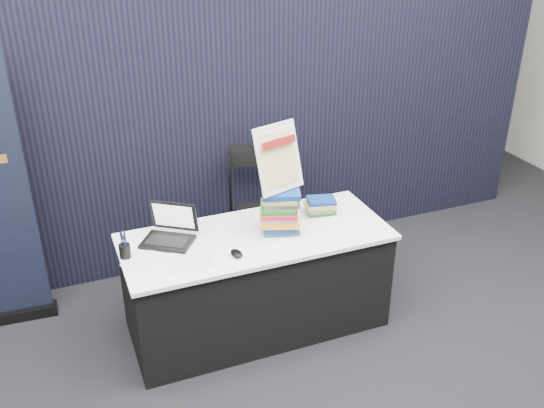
{
  "coord_description": "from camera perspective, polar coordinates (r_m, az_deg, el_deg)",
  "views": [
    {
      "loc": [
        -1.21,
        -2.76,
        2.77
      ],
      "look_at": [
        0.12,
        0.55,
        0.96
      ],
      "focal_mm": 40.0,
      "sensor_mm": 36.0,
      "label": 1
    }
  ],
  "objects": [
    {
      "name": "pen_cup",
      "position": [
        3.91,
        -13.68,
        -4.31
      ],
      "size": [
        0.09,
        0.09,
        0.09
      ],
      "primitive_type": "cylinder",
      "rotation": [
        0.0,
        0.0,
        0.39
      ],
      "color": "black",
      "rests_on": "display_table"
    },
    {
      "name": "floor",
      "position": [
        4.09,
        1.41,
        -15.7
      ],
      "size": [
        8.0,
        8.0,
        0.0
      ],
      "primitive_type": "plane",
      "color": "black",
      "rests_on": "ground"
    },
    {
      "name": "display_table",
      "position": [
        4.26,
        -1.45,
        -7.29
      ],
      "size": [
        1.8,
        0.75,
        0.75
      ],
      "color": "black",
      "rests_on": "floor"
    },
    {
      "name": "info_sign",
      "position": [
        3.9,
        0.62,
        4.28
      ],
      "size": [
        0.36,
        0.22,
        0.46
      ],
      "rotation": [
        0.0,
        0.0,
        0.31
      ],
      "color": "black",
      "rests_on": "book_stack_tall"
    },
    {
      "name": "book_stack_short",
      "position": [
        4.33,
        4.56,
        -0.18
      ],
      "size": [
        0.22,
        0.18,
        0.11
      ],
      "rotation": [
        0.0,
        0.0,
        -0.19
      ],
      "color": "#1D6E1E",
      "rests_on": "display_table"
    },
    {
      "name": "book_stack_tall",
      "position": [
        4.03,
        0.76,
        -0.72
      ],
      "size": [
        0.29,
        0.25,
        0.3
      ],
      "rotation": [
        0.0,
        0.0,
        -0.31
      ],
      "color": "#1C536B",
      "rests_on": "display_table"
    },
    {
      "name": "brochure_right",
      "position": [
        3.79,
        -7.72,
        -5.5
      ],
      "size": [
        0.31,
        0.24,
        0.0
      ],
      "primitive_type": "cube",
      "rotation": [
        0.0,
        0.0,
        -0.14
      ],
      "color": "silver",
      "rests_on": "display_table"
    },
    {
      "name": "wall_back",
      "position": [
        6.94,
        -12.14,
        17.93
      ],
      "size": [
        8.0,
        0.02,
        3.5
      ],
      "primitive_type": "cube",
      "color": "#B0AEA7",
      "rests_on": "floor"
    },
    {
      "name": "brochure_left",
      "position": [
        3.86,
        -11.88,
        -5.31
      ],
      "size": [
        0.31,
        0.28,
        0.0
      ],
      "primitive_type": "cube",
      "rotation": [
        0.0,
        0.0,
        0.53
      ],
      "color": "silver",
      "rests_on": "display_table"
    },
    {
      "name": "drape_partition",
      "position": [
        4.79,
        -6.01,
        7.63
      ],
      "size": [
        6.0,
        0.08,
        2.4
      ],
      "primitive_type": "cube",
      "color": "black",
      "rests_on": "floor"
    },
    {
      "name": "mouse",
      "position": [
        3.83,
        -3.37,
        -4.66
      ],
      "size": [
        0.08,
        0.11,
        0.03
      ],
      "primitive_type": "ellipsoid",
      "rotation": [
        0.0,
        0.0,
        0.12
      ],
      "color": "black",
      "rests_on": "display_table"
    },
    {
      "name": "stacking_chair",
      "position": [
        4.74,
        -0.55,
        -0.45
      ],
      "size": [
        0.6,
        0.61,
        1.07
      ],
      "rotation": [
        0.0,
        0.0,
        -0.29
      ],
      "color": "black",
      "rests_on": "floor"
    },
    {
      "name": "brochure_mid",
      "position": [
        3.87,
        -7.62,
        -4.82
      ],
      "size": [
        0.34,
        0.31,
        0.0
      ],
      "primitive_type": "cube",
      "rotation": [
        0.0,
        0.0,
        -0.49
      ],
      "color": "white",
      "rests_on": "display_table"
    },
    {
      "name": "laptop",
      "position": [
        4.03,
        -9.98,
        -2.65
      ],
      "size": [
        0.39,
        0.41,
        0.24
      ],
      "rotation": [
        0.0,
        0.0,
        -0.6
      ],
      "color": "black",
      "rests_on": "display_table"
    }
  ]
}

